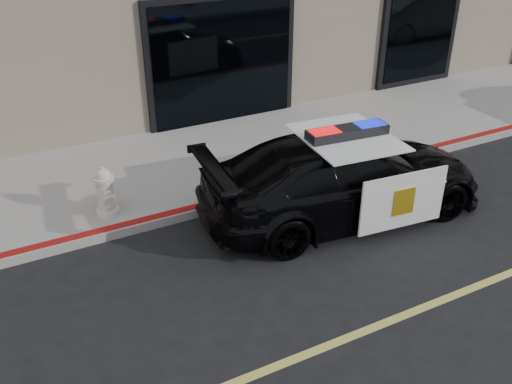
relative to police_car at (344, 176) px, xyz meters
name	(u,v)px	position (x,y,z in m)	size (l,w,h in m)	color
ground	(496,279)	(0.91, -2.49, -0.70)	(120.00, 120.00, 0.00)	black
sidewalk_n	(301,140)	(0.91, 2.76, -0.62)	(60.00, 3.50, 0.15)	gray
police_car	(344,176)	(0.00, 0.00, 0.00)	(2.82, 5.12, 1.56)	black
fire_hydrant	(106,192)	(-3.51, 1.55, -0.16)	(0.38, 0.52, 0.83)	silver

